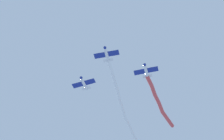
# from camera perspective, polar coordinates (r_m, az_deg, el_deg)

# --- Properties ---
(airplane_lead) EXTENTS (5.60, 4.61, 1.47)m
(airplane_lead) POSITION_cam_1_polar(r_m,az_deg,el_deg) (78.63, -0.91, 2.66)
(airplane_lead) COLOR silver
(smoke_trail_lead) EXTENTS (14.39, 26.72, 2.15)m
(smoke_trail_lead) POSITION_cam_1_polar(r_m,az_deg,el_deg) (88.11, 1.98, -6.44)
(smoke_trail_lead) COLOR white
(airplane_left_wing) EXTENTS (5.67, 4.54, 1.47)m
(airplane_left_wing) POSITION_cam_1_polar(r_m,az_deg,el_deg) (81.75, 5.68, -0.10)
(airplane_left_wing) COLOR silver
(smoke_trail_left_wing) EXTENTS (7.77, 19.09, 2.25)m
(smoke_trail_left_wing) POSITION_cam_1_polar(r_m,az_deg,el_deg) (89.63, 7.92, -5.51)
(smoke_trail_left_wing) COLOR #DB4C4C
(airplane_right_wing) EXTENTS (5.80, 4.52, 1.47)m
(airplane_right_wing) POSITION_cam_1_polar(r_m,az_deg,el_deg) (84.36, -4.71, -2.20)
(airplane_right_wing) COLOR silver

